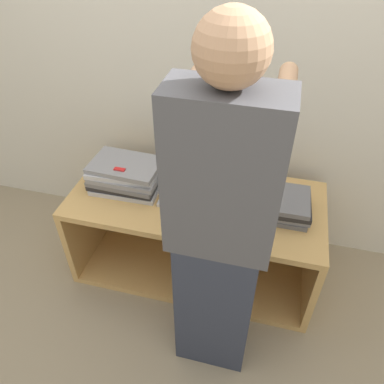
% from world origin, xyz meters
% --- Properties ---
extents(ground_plane, '(12.00, 12.00, 0.00)m').
position_xyz_m(ground_plane, '(0.00, 0.00, 0.00)').
color(ground_plane, gray).
extents(wall_back, '(8.00, 0.05, 2.40)m').
position_xyz_m(wall_back, '(0.00, 0.74, 1.20)').
color(wall_back, beige).
rests_on(wall_back, ground_plane).
extents(cart, '(1.40, 0.64, 0.57)m').
position_xyz_m(cart, '(0.00, 0.38, 0.28)').
color(cart, tan).
rests_on(cart, ground_plane).
extents(laptop_open, '(0.38, 0.33, 0.25)m').
position_xyz_m(laptop_open, '(0.00, 0.37, 0.62)').
color(laptop_open, '#B7B7BC').
rests_on(laptop_open, cart).
extents(laptop_stack_left, '(0.40, 0.27, 0.16)m').
position_xyz_m(laptop_stack_left, '(-0.41, 0.32, 0.65)').
color(laptop_stack_left, '#B7B7BC').
rests_on(laptop_stack_left, cart).
extents(laptop_stack_right, '(0.39, 0.27, 0.11)m').
position_xyz_m(laptop_stack_right, '(0.41, 0.32, 0.62)').
color(laptop_stack_right, slate).
rests_on(laptop_stack_right, cart).
extents(person, '(0.40, 0.53, 1.68)m').
position_xyz_m(person, '(0.22, -0.19, 0.84)').
color(person, '#2D3342').
rests_on(person, ground_plane).
extents(inventory_tag, '(0.06, 0.02, 0.01)m').
position_xyz_m(inventory_tag, '(-0.41, 0.26, 0.73)').
color(inventory_tag, red).
rests_on(inventory_tag, laptop_stack_left).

